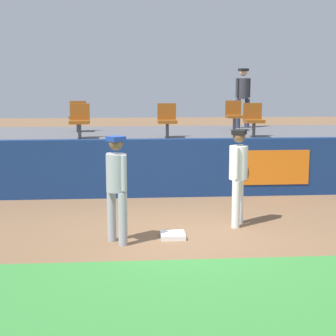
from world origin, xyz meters
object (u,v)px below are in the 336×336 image
at_px(seat_back_left, 78,115).
at_px(spectator_hooded, 243,94).
at_px(player_fielder_home, 239,171).
at_px(first_base, 173,235).
at_px(seat_front_left, 80,119).
at_px(player_runner_visitor, 117,182).
at_px(seat_front_right, 253,118).
at_px(seat_back_right, 234,114).
at_px(seat_front_center, 167,119).

xyz_separation_m(seat_back_left, spectator_hooded, (4.80, 0.88, 0.54)).
height_order(player_fielder_home, spectator_hooded, spectator_hooded).
height_order(first_base, seat_front_left, seat_front_left).
bearing_deg(spectator_hooded, player_runner_visitor, 46.90).
height_order(player_fielder_home, seat_back_left, seat_back_left).
relative_size(first_base, player_fielder_home, 0.23).
height_order(seat_front_right, spectator_hooded, spectator_hooded).
bearing_deg(player_fielder_home, seat_back_left, -127.04).
height_order(seat_front_left, seat_back_right, same).
height_order(seat_back_right, spectator_hooded, spectator_hooded).
bearing_deg(seat_front_center, spectator_hooded, 47.33).
distance_m(first_base, seat_front_center, 4.91).
distance_m(seat_front_center, seat_front_right, 2.15).
distance_m(seat_front_left, seat_back_right, 4.53).
bearing_deg(seat_back_left, spectator_hooded, 10.37).
xyz_separation_m(player_runner_visitor, spectator_hooded, (3.63, 7.53, 1.20)).
height_order(seat_back_left, seat_front_right, same).
relative_size(player_fielder_home, seat_back_left, 2.03).
distance_m(seat_front_center, spectator_hooded, 3.68).
bearing_deg(seat_back_left, seat_front_left, -83.64).
bearing_deg(seat_front_right, player_runner_visitor, -124.38).
bearing_deg(seat_back_right, spectator_hooded, 63.44).
xyz_separation_m(seat_front_left, spectator_hooded, (4.60, 2.68, 0.54)).
bearing_deg(seat_front_right, seat_back_left, 158.13).
xyz_separation_m(seat_back_right, seat_front_right, (0.13, -1.80, 0.00)).
relative_size(player_runner_visitor, seat_front_center, 2.03).
bearing_deg(spectator_hooded, seat_back_right, 46.10).
bearing_deg(spectator_hooded, seat_back_left, -6.97).
xyz_separation_m(seat_front_center, seat_front_right, (2.15, 0.00, 0.00)).
xyz_separation_m(first_base, seat_front_right, (2.42, 4.64, 1.60)).
bearing_deg(player_fielder_home, first_base, -37.60).
height_order(seat_front_center, seat_back_right, same).
bearing_deg(seat_back_left, first_base, -72.22).
relative_size(seat_back_right, spectator_hooded, 0.48).
xyz_separation_m(player_runner_visitor, seat_front_right, (3.32, 4.85, 0.66)).
relative_size(player_fielder_home, seat_front_left, 2.03).
xyz_separation_m(seat_back_right, spectator_hooded, (0.44, 0.88, 0.54)).
relative_size(player_fielder_home, seat_back_right, 2.03).
distance_m(player_fielder_home, seat_back_left, 6.66).
bearing_deg(player_runner_visitor, spectator_hooded, 118.04).
relative_size(player_runner_visitor, seat_back_right, 2.03).
bearing_deg(seat_back_right, first_base, -109.61).
xyz_separation_m(player_fielder_home, seat_back_right, (1.07, 5.75, 0.66)).
bearing_deg(seat_front_center, player_runner_visitor, -103.50).
distance_m(seat_front_left, seat_front_center, 2.13).
bearing_deg(first_base, spectator_hooded, 69.52).
bearing_deg(first_base, seat_front_left, 111.90).
xyz_separation_m(seat_back_left, seat_front_right, (4.48, -1.80, 0.00)).
height_order(seat_front_left, spectator_hooded, spectator_hooded).
distance_m(first_base, spectator_hooded, 8.10).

